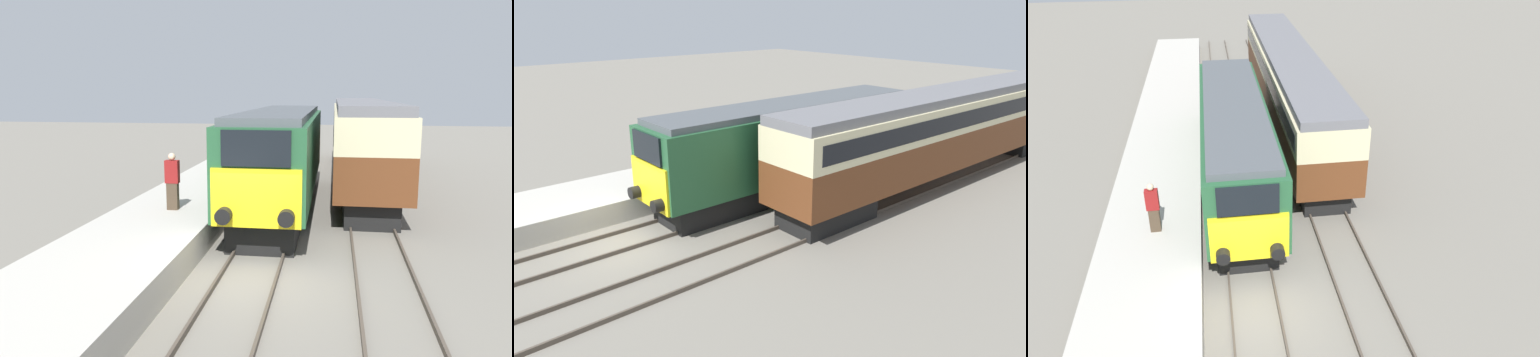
# 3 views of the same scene
# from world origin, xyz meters

# --- Properties ---
(ground_plane) EXTENTS (120.00, 120.00, 0.00)m
(ground_plane) POSITION_xyz_m (0.00, 0.00, 0.00)
(ground_plane) COLOR slate
(platform_left) EXTENTS (3.50, 50.00, 0.85)m
(platform_left) POSITION_xyz_m (-3.30, 8.00, 0.42)
(platform_left) COLOR #B7B2A8
(platform_left) RESTS_ON ground_plane
(rails_near_track) EXTENTS (1.51, 60.00, 0.14)m
(rails_near_track) POSITION_xyz_m (0.00, 5.00, 0.07)
(rails_near_track) COLOR #4C4238
(rails_near_track) RESTS_ON ground_plane
(rails_far_track) EXTENTS (1.50, 60.00, 0.14)m
(rails_far_track) POSITION_xyz_m (3.40, 5.00, 0.07)
(rails_far_track) COLOR #4C4238
(rails_far_track) RESTS_ON ground_plane
(locomotive) EXTENTS (2.70, 13.49, 3.95)m
(locomotive) POSITION_xyz_m (0.00, 7.79, 2.19)
(locomotive) COLOR black
(locomotive) RESTS_ON ground_plane
(passenger_carriage) EXTENTS (2.75, 20.37, 4.20)m
(passenger_carriage) POSITION_xyz_m (3.40, 14.66, 2.55)
(passenger_carriage) COLOR black
(passenger_carriage) RESTS_ON ground_plane
(person_on_platform) EXTENTS (0.44, 0.26, 1.86)m
(person_on_platform) POSITION_xyz_m (-3.10, 3.58, 1.79)
(person_on_platform) COLOR #473828
(person_on_platform) RESTS_ON platform_left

